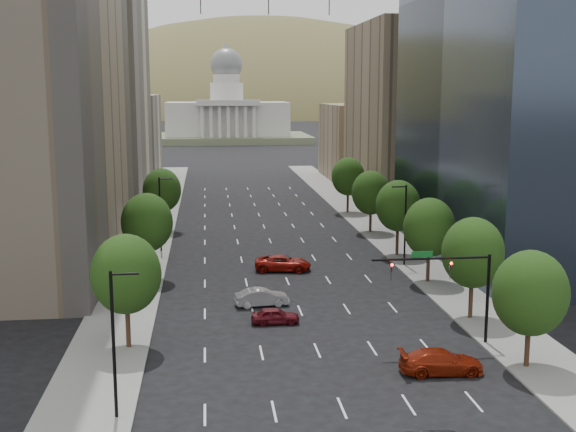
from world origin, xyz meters
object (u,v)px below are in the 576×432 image
object	(u,v)px
traffic_signal	(457,279)
capitol	(227,118)
car_maroon	(275,316)
car_silver	(262,297)
car_red_near	(441,362)
car_red_far	(283,263)

from	to	relation	value
traffic_signal	capitol	distance (m)	219.99
traffic_signal	car_maroon	bearing A→B (deg)	153.01
traffic_signal	car_silver	bearing A→B (deg)	139.36
traffic_signal	car_silver	xyz separation A→B (m)	(-13.76, 11.81, -4.38)
car_red_near	car_red_far	world-z (taller)	car_red_far
car_red_near	car_silver	size ratio (longest dim) A/B	1.19
traffic_signal	capitol	world-z (taller)	capitol
traffic_signal	car_red_far	bearing A→B (deg)	113.34
traffic_signal	car_red_near	size ratio (longest dim) A/B	1.59
car_silver	capitol	bearing A→B (deg)	-7.02
traffic_signal	car_maroon	world-z (taller)	traffic_signal
capitol	car_silver	bearing A→B (deg)	-90.89
capitol	car_silver	world-z (taller)	capitol
traffic_signal	car_maroon	xyz separation A→B (m)	(-13.04, 6.64, -4.49)
traffic_signal	car_silver	size ratio (longest dim) A/B	1.90
car_red_near	traffic_signal	bearing A→B (deg)	-25.56
car_maroon	car_silver	world-z (taller)	car_silver
car_red_far	traffic_signal	bearing A→B (deg)	-149.21
car_red_near	car_red_far	xyz separation A→B (m)	(-7.76, 29.68, 0.00)
car_maroon	car_silver	distance (m)	5.22
traffic_signal	car_red_far	size ratio (longest dim) A/B	1.52
capitol	car_maroon	size ratio (longest dim) A/B	14.99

